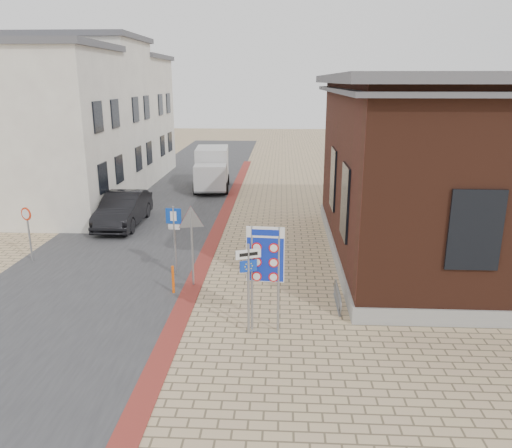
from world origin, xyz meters
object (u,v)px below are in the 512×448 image
(border_sign, at_px, (265,257))
(bollard, at_px, (173,280))
(box_truck, at_px, (212,168))
(essen_sign, at_px, (248,275))
(parking_sign, at_px, (174,228))
(sedan, at_px, (123,209))

(border_sign, relative_size, bollard, 3.18)
(box_truck, relative_size, bollard, 5.35)
(box_truck, height_order, essen_sign, essen_sign)
(border_sign, distance_m, essen_sign, 0.65)
(box_truck, height_order, parking_sign, box_truck)
(sedan, bearing_deg, bollard, -63.34)
(essen_sign, relative_size, parking_sign, 1.04)
(border_sign, relative_size, parking_sign, 1.20)
(sedan, relative_size, box_truck, 0.95)
(border_sign, xyz_separation_m, essen_sign, (-0.43, -0.20, -0.44))
(box_truck, distance_m, essen_sign, 18.87)
(essen_sign, relative_size, bollard, 2.74)
(border_sign, xyz_separation_m, parking_sign, (-3.29, 4.00, -0.46))
(sedan, relative_size, essen_sign, 1.86)
(sedan, height_order, parking_sign, parking_sign)
(sedan, distance_m, bollard, 8.61)
(parking_sign, bearing_deg, bollard, -76.19)
(parking_sign, height_order, bollard, parking_sign)
(bollard, bearing_deg, sedan, 117.54)
(box_truck, bearing_deg, sedan, -114.63)
(box_truck, xyz_separation_m, bollard, (0.95, -16.04, -0.84))
(parking_sign, bearing_deg, essen_sign, -51.08)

